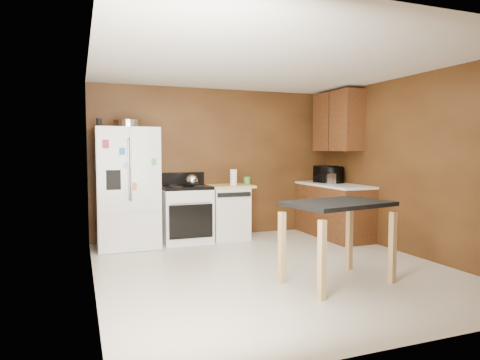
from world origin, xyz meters
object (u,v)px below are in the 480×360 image
toaster (330,178)px  microwave (328,175)px  roasting_pan (128,124)px  pen_cup (99,123)px  green_canister (247,180)px  island (338,215)px  kettle (192,180)px  gas_range (186,213)px  refrigerator (127,188)px  dishwasher (228,211)px  paper_towel (233,177)px

toaster → microwave: bearing=89.4°
roasting_pan → pen_cup: size_ratio=3.75×
roasting_pan → green_canister: (1.97, 0.16, -0.90)m
island → green_canister: bearing=89.2°
roasting_pan → kettle: size_ratio=2.36×
pen_cup → microwave: (3.75, -0.09, -0.83)m
green_canister → microwave: microwave is taller
green_canister → gas_range: (-1.09, -0.11, -0.49)m
green_canister → island: 2.79m
island → pen_cup: bearing=133.3°
toaster → roasting_pan: bearing=-166.6°
roasting_pan → toaster: size_ratio=1.84×
refrigerator → microwave: bearing=-3.6°
dishwasher → paper_towel: bearing=-62.9°
paper_towel → dishwasher: (-0.06, 0.11, -0.57)m
pen_cup → green_canister: (2.39, 0.29, -0.91)m
green_canister → pen_cup: bearing=-173.2°
roasting_pan → pen_cup: (-0.42, -0.13, 0.00)m
pen_cup → green_canister: 2.57m
green_canister → island: bearing=-90.8°
green_canister → toaster: (1.31, -0.52, 0.04)m
pen_cup → dishwasher: (2.02, 0.21, -1.41)m
kettle → paper_towel: bearing=3.1°
paper_towel → dishwasher: 0.58m
roasting_pan → island: 3.44m
pen_cup → microwave: bearing=-1.4°
refrigerator → gas_range: bearing=3.8°
microwave → dishwasher: size_ratio=0.54×
dishwasher → island: (0.34, -2.70, 0.30)m
pen_cup → paper_towel: pen_cup is taller
kettle → roasting_pan: bearing=175.5°
paper_towel → kettle: bearing=-176.9°
kettle → paper_towel: size_ratio=0.71×
kettle → toaster: (2.33, -0.29, -0.01)m
toaster → dishwasher: size_ratio=0.27×
roasting_pan → kettle: roasting_pan is taller
toaster → pen_cup: bearing=-163.9°
pen_cup → microwave: size_ratio=0.24×
roasting_pan → gas_range: roasting_pan is taller
roasting_pan → kettle: (0.95, -0.07, -0.86)m
pen_cup → gas_range: (1.30, 0.18, -1.40)m
gas_range → dishwasher: size_ratio=1.24×
kettle → dishwasher: 0.86m
paper_towel → refrigerator: size_ratio=0.15×
roasting_pan → island: bearing=-53.7°
paper_towel → refrigerator: bearing=179.1°
pen_cup → refrigerator: pen_cup is taller
refrigerator → dishwasher: (1.63, 0.09, -0.45)m
toaster → refrigerator: refrigerator is taller
microwave → toaster: bearing=146.9°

